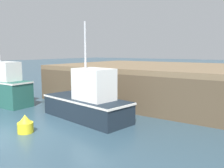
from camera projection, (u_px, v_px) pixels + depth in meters
ground at (9, 133)px, 8.73m from camera, size 120.00×160.00×0.10m
pier at (173, 72)px, 13.46m from camera, size 13.94×8.40×2.06m
fishing_boat_near_left at (1, 87)px, 13.18m from camera, size 4.06×1.36×4.39m
fishing_boat_near_right at (88, 101)px, 10.30m from camera, size 4.48×2.25×4.11m
mooring_buoy_foreground at (25, 125)px, 8.63m from camera, size 0.56×0.56×0.65m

